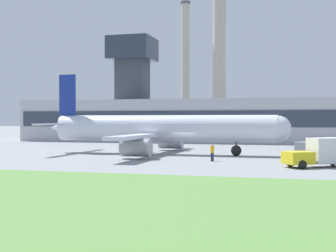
% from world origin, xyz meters
% --- Properties ---
extents(ground_plane, '(400.00, 400.00, 0.00)m').
position_xyz_m(ground_plane, '(0.00, 0.00, 0.00)').
color(ground_plane, gray).
extents(terminal_building, '(73.07, 14.21, 18.96)m').
position_xyz_m(terminal_building, '(-1.38, 32.45, 4.25)').
color(terminal_building, '#B2B2B7').
rests_on(terminal_building, ground_plane).
extents(smokestack_left, '(2.38, 2.38, 32.53)m').
position_xyz_m(smokestack_left, '(-14.29, 61.66, 16.36)').
color(smokestack_left, '#B2A899').
rests_on(smokestack_left, ground_plane).
extents(smokestack_right, '(3.48, 3.48, 33.84)m').
position_xyz_m(smokestack_right, '(-5.45, 58.18, 17.06)').
color(smokestack_right, '#B2A899').
rests_on(smokestack_right, ground_plane).
extents(airplane, '(27.82, 24.27, 9.19)m').
position_xyz_m(airplane, '(-3.06, 1.07, 2.76)').
color(airplane, silver).
rests_on(airplane, ground_plane).
extents(pushback_tug, '(4.16, 2.70, 2.16)m').
position_xyz_m(pushback_tug, '(13.52, -0.39, 0.99)').
color(pushback_tug, gray).
rests_on(pushback_tug, ground_plane).
extents(baggage_truck, '(5.86, 4.55, 2.39)m').
position_xyz_m(baggage_truck, '(13.72, -9.01, 1.17)').
color(baggage_truck, yellow).
rests_on(baggage_truck, ground_plane).
extents(ground_crew_person, '(0.50, 0.50, 1.61)m').
position_xyz_m(ground_crew_person, '(4.09, -6.05, 0.82)').
color(ground_crew_person, '#23283D').
rests_on(ground_crew_person, ground_plane).
extents(traffic_cone_near_nose, '(0.51, 0.51, 0.57)m').
position_xyz_m(traffic_cone_near_nose, '(10.77, -5.44, 0.26)').
color(traffic_cone_near_nose, black).
rests_on(traffic_cone_near_nose, ground_plane).
extents(traffic_cone_wingtip, '(0.52, 0.52, 0.69)m').
position_xyz_m(traffic_cone_wingtip, '(10.78, -4.80, 0.32)').
color(traffic_cone_wingtip, black).
rests_on(traffic_cone_wingtip, ground_plane).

